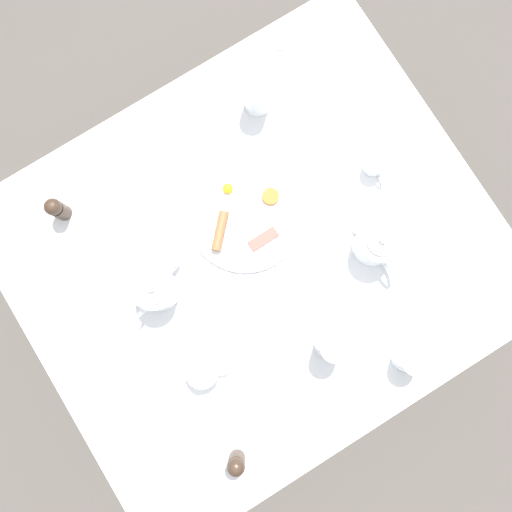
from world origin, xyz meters
The scene contains 17 objects.
ground_plane centered at (0.00, 0.00, 0.00)m, with size 8.00×8.00×0.00m, color #4C4742.
table centered at (0.00, 0.00, 0.68)m, with size 1.05×1.22×0.74m.
breakfast_plate centered at (-0.11, 0.03, 0.75)m, with size 0.31×0.31×0.04m.
teapot_near centered at (0.14, 0.27, 0.80)m, with size 0.20×0.10×0.13m.
teapot_far centered at (-0.06, -0.25, 0.80)m, with size 0.10×0.18×0.13m.
teacup_with_saucer_left centered at (0.18, -0.26, 0.77)m, with size 0.13×0.13×0.06m.
water_glass_tall centered at (0.42, 0.19, 0.79)m, with size 0.07×0.07×0.10m.
water_glass_short centered at (-0.35, 0.22, 0.81)m, with size 0.07×0.07×0.12m.
wine_glass_spare centered at (0.29, 0.04, 0.81)m, with size 0.07×0.07×0.13m.
creamer_jug centered at (-0.04, 0.39, 0.78)m, with size 0.08×0.05×0.07m.
pepper_grinder centered at (-0.36, -0.37, 0.80)m, with size 0.04×0.04×0.10m.
salt_grinder centered at (0.40, -0.31, 0.80)m, with size 0.04×0.04×0.10m.
napkin_folded centered at (0.34, -0.49, 0.75)m, with size 0.11×0.13×0.01m.
fork_by_plate centered at (-0.40, -0.11, 0.75)m, with size 0.15×0.14×0.00m.
knife_by_plate centered at (0.37, 0.36, 0.75)m, with size 0.04×0.22×0.00m.
spoon_for_tea centered at (-0.43, 0.40, 0.75)m, with size 0.08×0.13×0.00m.
fork_spare centered at (-0.24, -0.43, 0.75)m, with size 0.06×0.18×0.00m.
Camera 1 is at (0.12, -0.07, 2.04)m, focal length 35.00 mm.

